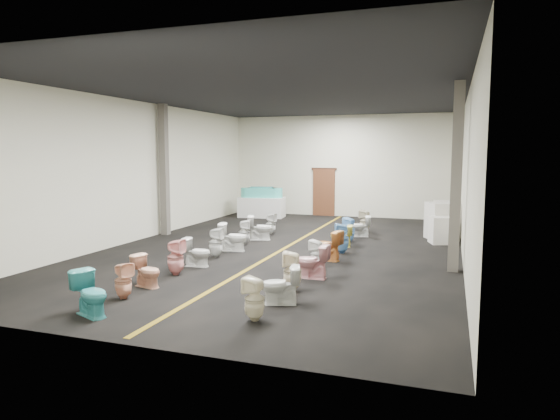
# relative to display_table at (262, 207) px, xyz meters

# --- Properties ---
(floor) EXTENTS (16.00, 16.00, 0.00)m
(floor) POSITION_rel_display_table_xyz_m (3.27, -6.51, -0.44)
(floor) COLOR black
(floor) RESTS_ON ground
(ceiling) EXTENTS (16.00, 16.00, 0.00)m
(ceiling) POSITION_rel_display_table_xyz_m (3.27, -6.51, 4.06)
(ceiling) COLOR black
(ceiling) RESTS_ON ground
(wall_back) EXTENTS (10.00, 0.00, 10.00)m
(wall_back) POSITION_rel_display_table_xyz_m (3.27, 1.49, 1.81)
(wall_back) COLOR beige
(wall_back) RESTS_ON ground
(wall_front) EXTENTS (10.00, 0.00, 10.00)m
(wall_front) POSITION_rel_display_table_xyz_m (3.27, -14.51, 1.81)
(wall_front) COLOR beige
(wall_front) RESTS_ON ground
(wall_left) EXTENTS (0.00, 16.00, 16.00)m
(wall_left) POSITION_rel_display_table_xyz_m (-1.73, -6.51, 1.81)
(wall_left) COLOR beige
(wall_left) RESTS_ON ground
(wall_right) EXTENTS (0.00, 16.00, 16.00)m
(wall_right) POSITION_rel_display_table_xyz_m (8.27, -6.51, 1.81)
(wall_right) COLOR beige
(wall_right) RESTS_ON ground
(aisle_stripe) EXTENTS (0.12, 15.60, 0.01)m
(aisle_stripe) POSITION_rel_display_table_xyz_m (3.27, -6.51, -0.44)
(aisle_stripe) COLOR #7E6112
(aisle_stripe) RESTS_ON floor
(back_door) EXTENTS (1.00, 0.10, 2.10)m
(back_door) POSITION_rel_display_table_xyz_m (2.47, 1.43, 0.61)
(back_door) COLOR #562D19
(back_door) RESTS_ON floor
(door_frame) EXTENTS (1.15, 0.08, 0.10)m
(door_frame) POSITION_rel_display_table_xyz_m (2.47, 1.44, 1.68)
(door_frame) COLOR #331C11
(door_frame) RESTS_ON back_door
(column_left) EXTENTS (0.25, 0.25, 4.50)m
(column_left) POSITION_rel_display_table_xyz_m (-1.48, -5.51, 1.81)
(column_left) COLOR #59544C
(column_left) RESTS_ON floor
(column_right) EXTENTS (0.25, 0.25, 4.50)m
(column_right) POSITION_rel_display_table_xyz_m (8.02, -8.01, 1.81)
(column_right) COLOR #59544C
(column_right) RESTS_ON floor
(display_table) EXTENTS (2.06, 1.18, 0.88)m
(display_table) POSITION_rel_display_table_xyz_m (0.00, 0.00, 0.00)
(display_table) COLOR white
(display_table) RESTS_ON floor
(bathtub) EXTENTS (1.83, 0.91, 0.55)m
(bathtub) POSITION_rel_display_table_xyz_m (-0.00, 0.00, 0.63)
(bathtub) COLOR #42BFB3
(bathtub) RESTS_ON display_table
(appliance_crate_a) EXTENTS (0.82, 0.82, 0.85)m
(appliance_crate_a) POSITION_rel_display_table_xyz_m (7.67, -4.21, -0.01)
(appliance_crate_a) COLOR silver
(appliance_crate_a) RESTS_ON floor
(appliance_crate_b) EXTENTS (1.17, 1.17, 1.21)m
(appliance_crate_b) POSITION_rel_display_table_xyz_m (7.67, -3.39, 0.17)
(appliance_crate_b) COLOR beige
(appliance_crate_b) RESTS_ON floor
(appliance_crate_c) EXTENTS (0.77, 0.77, 0.85)m
(appliance_crate_c) POSITION_rel_display_table_xyz_m (7.67, -1.75, -0.01)
(appliance_crate_c) COLOR silver
(appliance_crate_c) RESTS_ON floor
(appliance_crate_d) EXTENTS (0.76, 0.76, 1.03)m
(appliance_crate_d) POSITION_rel_display_table_xyz_m (7.67, -0.69, 0.08)
(appliance_crate_d) COLOR beige
(appliance_crate_d) RESTS_ON floor
(toilet_left_0) EXTENTS (0.89, 0.70, 0.79)m
(toilet_left_0) POSITION_rel_display_table_xyz_m (2.03, -13.58, -0.04)
(toilet_left_0) COLOR teal
(toilet_left_0) RESTS_ON floor
(toilet_left_1) EXTENTS (0.43, 0.43, 0.73)m
(toilet_left_1) POSITION_rel_display_table_xyz_m (1.93, -12.53, -0.07)
(toilet_left_1) COLOR #EAA685
(toilet_left_1) RESTS_ON floor
(toilet_left_2) EXTENTS (0.75, 0.54, 0.69)m
(toilet_left_2) POSITION_rel_display_table_xyz_m (1.86, -11.63, -0.10)
(toilet_left_2) COLOR #E5A384
(toilet_left_2) RESTS_ON floor
(toilet_left_3) EXTENTS (0.41, 0.41, 0.85)m
(toilet_left_3) POSITION_rel_display_table_xyz_m (1.90, -10.52, -0.01)
(toilet_left_3) COLOR pink
(toilet_left_3) RESTS_ON floor
(toilet_left_4) EXTENTS (0.74, 0.46, 0.72)m
(toilet_left_4) POSITION_rel_display_table_xyz_m (1.93, -9.56, -0.08)
(toilet_left_4) COLOR silver
(toilet_left_4) RESTS_ON floor
(toilet_left_5) EXTENTS (0.42, 0.41, 0.82)m
(toilet_left_5) POSITION_rel_display_table_xyz_m (1.91, -8.44, -0.03)
(toilet_left_5) COLOR silver
(toilet_left_5) RESTS_ON floor
(toilet_left_6) EXTENTS (0.87, 0.60, 0.82)m
(toilet_left_6) POSITION_rel_display_table_xyz_m (1.97, -7.45, -0.03)
(toilet_left_6) COLOR white
(toilet_left_6) RESTS_ON floor
(toilet_left_7) EXTENTS (0.46, 0.46, 0.78)m
(toilet_left_7) POSITION_rel_display_table_xyz_m (1.90, -6.46, -0.05)
(toilet_left_7) COLOR silver
(toilet_left_7) RESTS_ON floor
(toilet_left_8) EXTENTS (0.89, 0.66, 0.80)m
(toilet_left_8) POSITION_rel_display_table_xyz_m (2.04, -5.46, -0.04)
(toilet_left_8) COLOR white
(toilet_left_8) RESTS_ON floor
(toilet_left_9) EXTENTS (0.36, 0.36, 0.75)m
(toilet_left_9) POSITION_rel_display_table_xyz_m (2.03, -4.41, -0.06)
(toilet_left_9) COLOR silver
(toilet_left_9) RESTS_ON floor
(toilet_right_0) EXTENTS (0.39, 0.39, 0.76)m
(toilet_right_0) POSITION_rel_display_table_xyz_m (4.83, -12.90, -0.06)
(toilet_right_0) COLOR beige
(toilet_right_0) RESTS_ON floor
(toilet_right_1) EXTENTS (0.81, 0.62, 0.74)m
(toilet_right_1) POSITION_rel_display_table_xyz_m (4.94, -11.87, -0.07)
(toilet_right_1) COLOR silver
(toilet_right_1) RESTS_ON floor
(toilet_right_2) EXTENTS (0.46, 0.45, 0.84)m
(toilet_right_2) POSITION_rel_display_table_xyz_m (4.88, -10.92, -0.02)
(toilet_right_2) COLOR #F2E2C3
(toilet_right_2) RESTS_ON floor
(toilet_right_3) EXTENTS (0.78, 0.46, 0.79)m
(toilet_right_3) POSITION_rel_display_table_xyz_m (4.99, -9.79, -0.04)
(toilet_right_3) COLOR pink
(toilet_right_3) RESTS_ON floor
(toilet_right_4) EXTENTS (0.38, 0.37, 0.71)m
(toilet_right_4) POSITION_rel_display_table_xyz_m (4.84, -8.80, -0.08)
(toilet_right_4) COLOR white
(toilet_right_4) RESTS_ON floor
(toilet_right_5) EXTENTS (0.88, 0.62, 0.82)m
(toilet_right_5) POSITION_rel_display_table_xyz_m (4.86, -7.83, -0.03)
(toilet_right_5) COLOR #CC7A37
(toilet_right_5) RESTS_ON floor
(toilet_right_6) EXTENTS (0.50, 0.49, 0.86)m
(toilet_right_6) POSITION_rel_display_table_xyz_m (5.04, -6.76, -0.01)
(toilet_right_6) COLOR #6AA3D5
(toilet_right_6) RESTS_ON floor
(toilet_right_7) EXTENTS (0.71, 0.48, 0.67)m
(toilet_right_7) POSITION_rel_display_table_xyz_m (4.83, -5.82, -0.10)
(toilet_right_7) COLOR #E2D657
(toilet_right_7) RESTS_ON floor
(toilet_right_8) EXTENTS (0.46, 0.45, 0.78)m
(toilet_right_8) POSITION_rel_display_table_xyz_m (4.87, -4.80, -0.05)
(toilet_right_8) COLOR #75B2EB
(toilet_right_8) RESTS_ON floor
(toilet_right_9) EXTENTS (0.78, 0.55, 0.72)m
(toilet_right_9) POSITION_rel_display_table_xyz_m (5.03, -3.79, -0.08)
(toilet_right_9) COLOR silver
(toilet_right_9) RESTS_ON floor
(toilet_right_10) EXTENTS (0.45, 0.44, 0.81)m
(toilet_right_10) POSITION_rel_display_table_xyz_m (5.03, -2.77, -0.04)
(toilet_right_10) COLOR beige
(toilet_right_10) RESTS_ON floor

